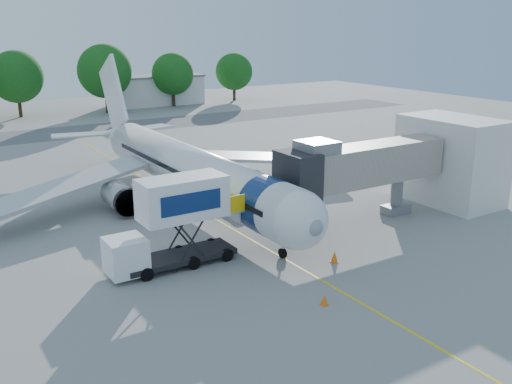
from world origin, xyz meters
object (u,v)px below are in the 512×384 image
jet_bridge (354,167)px  catering_hiloader (173,223)px  aircraft (186,168)px  ground_tug (397,305)px

jet_bridge → catering_hiloader: bearing=-180.0°
aircraft → catering_hiloader: size_ratio=4.44×
jet_bridge → catering_hiloader: 14.35m
aircraft → catering_hiloader: bearing=-119.4°
ground_tug → aircraft: bearing=86.0°
aircraft → jet_bridge: bearing=-54.3°
jet_bridge → catering_hiloader: (-14.26, -0.00, -1.58)m
ground_tug → jet_bridge: bearing=52.3°
jet_bridge → ground_tug: 14.48m
jet_bridge → aircraft: bearing=125.7°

